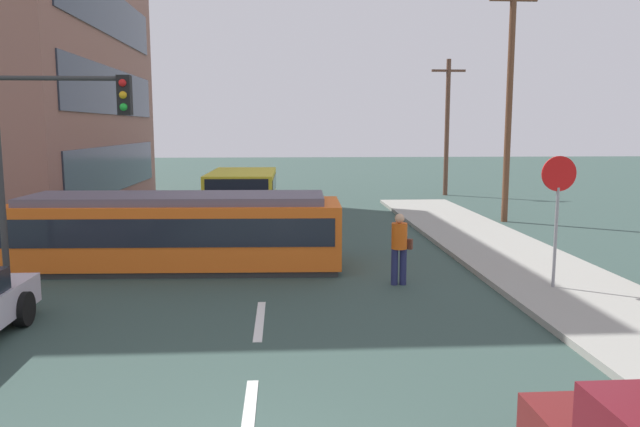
% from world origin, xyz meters
% --- Properties ---
extents(ground_plane, '(120.00, 120.00, 0.00)m').
position_xyz_m(ground_plane, '(0.00, 10.00, 0.00)').
color(ground_plane, '#334842').
extents(sidewalk_curb_right, '(3.20, 36.00, 0.14)m').
position_xyz_m(sidewalk_curb_right, '(6.80, 6.00, 0.07)').
color(sidewalk_curb_right, gray).
rests_on(sidewalk_curb_right, ground).
extents(lane_stripe_1, '(0.16, 2.40, 0.01)m').
position_xyz_m(lane_stripe_1, '(0.00, 2.00, 0.01)').
color(lane_stripe_1, silver).
rests_on(lane_stripe_1, ground).
extents(lane_stripe_2, '(0.16, 2.40, 0.01)m').
position_xyz_m(lane_stripe_2, '(0.00, 6.00, 0.01)').
color(lane_stripe_2, silver).
rests_on(lane_stripe_2, ground).
extents(lane_stripe_3, '(0.16, 2.40, 0.01)m').
position_xyz_m(lane_stripe_3, '(0.00, 16.57, 0.01)').
color(lane_stripe_3, silver).
rests_on(lane_stripe_3, ground).
extents(lane_stripe_4, '(0.16, 2.40, 0.01)m').
position_xyz_m(lane_stripe_4, '(0.00, 22.57, 0.01)').
color(lane_stripe_4, silver).
rests_on(lane_stripe_4, ground).
extents(streetcar_tram, '(8.45, 2.81, 1.92)m').
position_xyz_m(streetcar_tram, '(-2.27, 10.57, 0.99)').
color(streetcar_tram, orange).
rests_on(streetcar_tram, ground).
extents(city_bus, '(2.62, 5.30, 1.90)m').
position_xyz_m(city_bus, '(-1.12, 19.00, 1.08)').
color(city_bus, gold).
rests_on(city_bus, ground).
extents(pedestrian_crossing, '(0.51, 0.36, 1.67)m').
position_xyz_m(pedestrian_crossing, '(3.14, 8.47, 0.94)').
color(pedestrian_crossing, '#21254F').
rests_on(pedestrian_crossing, ground).
extents(parked_sedan_far, '(1.94, 4.09, 1.19)m').
position_xyz_m(parked_sedan_far, '(-5.01, 14.53, 0.62)').
color(parked_sedan_far, '#3B4B3D').
rests_on(parked_sedan_far, ground).
extents(stop_sign, '(0.76, 0.07, 2.88)m').
position_xyz_m(stop_sign, '(6.39, 7.54, 2.19)').
color(stop_sign, gray).
rests_on(stop_sign, sidewalk_curb_right).
extents(traffic_light_mast, '(2.90, 0.33, 4.85)m').
position_xyz_m(traffic_light_mast, '(-4.42, 8.20, 3.42)').
color(traffic_light_mast, '#333333').
rests_on(traffic_light_mast, ground).
extents(utility_pole_mid, '(1.80, 0.24, 8.92)m').
position_xyz_m(utility_pole_mid, '(9.05, 17.74, 4.64)').
color(utility_pole_mid, brown).
rests_on(utility_pole_mid, ground).
extents(utility_pole_far, '(1.80, 0.24, 7.19)m').
position_xyz_m(utility_pole_far, '(9.25, 27.14, 3.77)').
color(utility_pole_far, brown).
rests_on(utility_pole_far, ground).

